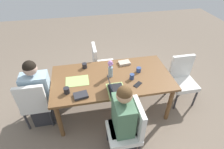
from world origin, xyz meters
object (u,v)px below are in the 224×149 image
book_blue_cover (81,95)px  phone_black (138,84)px  dining_table (112,81)px  person_far_left_near (123,124)px  coffee_mug_near_left (132,77)px  book_red_cover (124,63)px  laptop_far_left_near (115,89)px  person_head_right_left_mid (39,96)px  coffee_mug_centre_left (139,70)px  coffee_mug_near_right (67,90)px  chair_head_right_left_mid (35,101)px  flower_vase (110,68)px  chair_far_left_near (129,128)px  coffee_mug_centre_right (85,66)px  chair_head_left_left_far (182,78)px  chair_near_right_near (101,64)px

book_blue_cover → phone_black: (-0.87, -0.09, -0.02)m
dining_table → person_far_left_near: 0.78m
coffee_mug_near_left → book_blue_cover: 0.86m
book_red_cover → laptop_far_left_near: bearing=59.6°
person_head_right_left_mid → coffee_mug_centre_left: size_ratio=14.90×
coffee_mug_near_right → book_red_cover: coffee_mug_near_right is taller
chair_head_right_left_mid → coffee_mug_near_right: 0.63m
flower_vase → person_head_right_left_mid: bearing=1.4°
chair_far_left_near → coffee_mug_centre_right: size_ratio=10.01×
chair_head_left_left_far → book_red_cover: size_ratio=4.50×
chair_far_left_near → person_head_right_left_mid: bearing=-33.4°
laptop_far_left_near → chair_head_left_left_far: bearing=-164.1°
chair_head_right_left_mid → phone_black: (-1.60, 0.19, 0.25)m
dining_table → phone_black: size_ratio=12.92×
phone_black → chair_far_left_near: bearing=25.3°
book_blue_cover → coffee_mug_near_right: bearing=-38.6°
chair_head_left_left_far → coffee_mug_centre_right: size_ratio=10.01×
chair_far_left_near → coffee_mug_centre_right: (0.49, -1.17, 0.29)m
person_head_right_left_mid → book_red_cover: (-1.47, -0.33, 0.24)m
dining_table → coffee_mug_near_left: size_ratio=21.00×
chair_head_left_left_far → coffee_mug_centre_left: size_ratio=11.22×
person_head_right_left_mid → chair_near_right_near: person_head_right_left_mid is taller
dining_table → laptop_far_left_near: (0.03, 0.35, 0.12)m
chair_head_right_left_mid → book_red_cover: chair_head_right_left_mid is taller
chair_head_left_left_far → book_red_cover: bearing=-15.9°
coffee_mug_centre_left → book_red_cover: size_ratio=0.40×
chair_near_right_near → coffee_mug_near_right: chair_near_right_near is taller
coffee_mug_near_right → laptop_far_left_near: bearing=171.3°
book_red_cover → chair_head_left_left_far: bearing=158.4°
laptop_far_left_near → coffee_mug_centre_left: laptop_far_left_near is taller
chair_far_left_near → coffee_mug_centre_left: bearing=-114.0°
person_far_left_near → coffee_mug_near_left: person_far_left_near is taller
person_far_left_near → chair_near_right_near: 1.55m
chair_near_right_near → person_head_right_left_mid: bearing=35.1°
person_far_left_near → chair_near_right_near: (0.08, -1.54, -0.03)m
chair_head_left_left_far → book_blue_cover: bearing=11.9°
person_head_right_left_mid → chair_head_left_left_far: bearing=-179.2°
chair_head_left_left_far → coffee_mug_near_left: chair_head_left_left_far is taller
chair_far_left_near → book_blue_cover: chair_far_left_near is taller
coffee_mug_centre_left → book_blue_cover: coffee_mug_centre_left is taller
chair_head_left_left_far → coffee_mug_near_left: (1.02, 0.15, 0.29)m
flower_vase → book_blue_cover: 0.65m
chair_head_left_left_far → book_red_cover: chair_head_left_left_far is taller
chair_head_left_left_far → coffee_mug_centre_right: bearing=-9.9°
chair_near_right_near → coffee_mug_near_left: size_ratio=9.75×
coffee_mug_centre_right → book_blue_cover: size_ratio=0.45×
person_head_right_left_mid → book_blue_cover: (-0.66, 0.35, 0.24)m
chair_far_left_near → chair_near_right_near: 1.61m
book_red_cover → book_blue_cover: book_red_cover is taller
flower_vase → laptop_far_left_near: 0.40m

